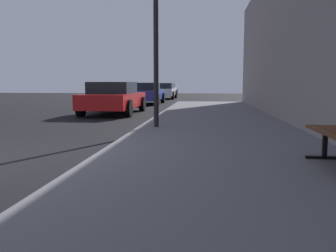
# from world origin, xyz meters

# --- Properties ---
(sidewalk) EXTENTS (4.00, 32.00, 0.15)m
(sidewalk) POSITION_xyz_m (4.00, 0.00, 0.07)
(sidewalk) COLOR #5B5B60
(sidewalk) RESTS_ON ground_plane
(car_red) EXTENTS (2.00, 4.40, 1.27)m
(car_red) POSITION_xyz_m (-0.00, 8.56, 0.65)
(car_red) COLOR red
(car_red) RESTS_ON ground_plane
(car_blue) EXTENTS (2.01, 4.27, 1.27)m
(car_blue) POSITION_xyz_m (0.07, 15.48, 0.65)
(car_blue) COLOR #233899
(car_blue) RESTS_ON ground_plane
(car_white) EXTENTS (2.02, 4.29, 1.27)m
(car_white) POSITION_xyz_m (0.25, 22.90, 0.65)
(car_white) COLOR white
(car_white) RESTS_ON ground_plane
(car_silver) EXTENTS (2.02, 4.03, 1.27)m
(car_silver) POSITION_xyz_m (-0.40, 31.83, 0.65)
(car_silver) COLOR #B7B7BF
(car_silver) RESTS_ON ground_plane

